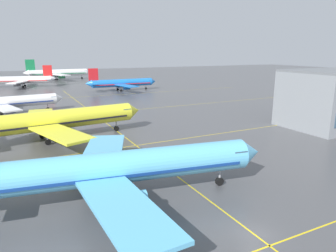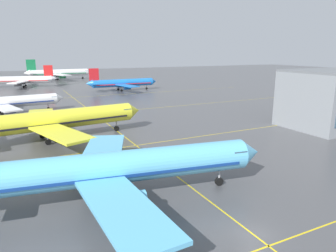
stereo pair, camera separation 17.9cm
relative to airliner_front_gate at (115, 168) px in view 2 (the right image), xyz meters
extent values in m
plane|color=#4C4C4F|center=(10.17, -13.43, -4.20)|extent=(600.00, 600.00, 0.00)
cylinder|color=#5BB7E5|center=(0.55, -0.09, 0.07)|extent=(33.53, 9.14, 3.96)
cone|color=#5BB7E5|center=(18.34, -2.92, 0.07)|extent=(3.28, 4.25, 3.88)
cube|color=#5BB7E5|center=(-1.87, -8.66, -0.55)|extent=(6.21, 15.88, 0.42)
cube|color=#5BB7E5|center=(0.91, 8.82, -0.55)|extent=(10.66, 16.52, 0.42)
cylinder|color=#5BB7E5|center=(-0.09, -5.47, -1.90)|extent=(3.84, 2.72, 2.19)
cylinder|color=#5BB7E5|center=(1.61, 5.23, -1.90)|extent=(3.84, 2.72, 2.19)
cube|color=#385166|center=(15.98, -2.54, 0.65)|extent=(2.42, 3.89, 0.73)
cube|color=navy|center=(0.55, -0.09, -0.42)|extent=(30.90, 8.76, 0.37)
cylinder|color=#99999E|center=(13.92, -2.22, -2.48)|extent=(0.29, 0.29, 1.72)
cylinder|color=black|center=(13.92, -2.22, -3.62)|extent=(1.20, 0.64, 1.15)
cylinder|color=#99999E|center=(-1.93, -2.43, -2.48)|extent=(0.29, 0.29, 1.72)
cylinder|color=black|center=(-1.93, -2.43, -3.62)|extent=(1.20, 0.64, 1.15)
cylinder|color=#99999E|center=(-1.08, 2.91, -2.48)|extent=(0.29, 0.29, 1.72)
cylinder|color=black|center=(-1.08, 2.91, -3.62)|extent=(1.20, 0.64, 1.15)
cylinder|color=yellow|center=(-3.36, 31.00, 0.08)|extent=(33.63, 7.61, 3.97)
cone|color=yellow|center=(14.58, 32.99, 0.08)|extent=(3.12, 4.16, 3.89)
cube|color=yellow|center=(-3.42, 22.07, -0.54)|extent=(10.07, 16.57, 0.42)
cube|color=yellow|center=(-5.37, 39.71, -0.54)|extent=(6.95, 16.11, 0.42)
cylinder|color=black|center=(-2.56, 25.63, -1.90)|extent=(3.77, 2.57, 2.19)
cylinder|color=black|center=(-3.75, 36.42, -1.90)|extent=(3.77, 2.57, 2.19)
cube|color=#385166|center=(12.20, 32.72, 0.66)|extent=(2.27, 3.83, 0.73)
cube|color=black|center=(-3.36, 31.00, -0.41)|extent=(30.98, 7.36, 0.38)
cylinder|color=#99999E|center=(10.12, 32.49, -2.47)|extent=(0.29, 0.29, 1.72)
cylinder|color=black|center=(10.12, 32.49, -3.62)|extent=(1.19, 0.59, 1.15)
cylinder|color=#99999E|center=(-5.14, 28.08, -2.47)|extent=(0.29, 0.29, 1.72)
cylinder|color=black|center=(-5.14, 28.08, -3.62)|extent=(1.19, 0.59, 1.15)
cylinder|color=#99999E|center=(-5.73, 33.47, -2.47)|extent=(0.29, 0.29, 1.72)
cylinder|color=black|center=(-5.73, 33.47, -3.62)|extent=(1.19, 0.59, 1.15)
cylinder|color=white|center=(-12.50, 65.53, -0.65)|extent=(27.85, 5.92, 3.29)
cone|color=white|center=(2.39, 66.97, -0.65)|extent=(2.55, 3.42, 3.22)
cube|color=white|center=(-12.66, 58.13, -1.17)|extent=(8.19, 13.72, 0.35)
cube|color=white|center=(-14.07, 72.76, -1.17)|extent=(5.93, 13.39, 0.35)
cylinder|color=navy|center=(-11.90, 61.07, -2.29)|extent=(3.10, 2.09, 1.82)
cylinder|color=navy|center=(-12.76, 70.02, -2.29)|extent=(3.10, 2.09, 1.82)
cube|color=#385166|center=(0.41, 66.78, -0.18)|extent=(1.84, 3.16, 0.61)
cube|color=navy|center=(-12.50, 65.53, -1.06)|extent=(25.65, 5.74, 0.31)
cylinder|color=#99999E|center=(-1.31, 66.61, -2.77)|extent=(0.24, 0.24, 1.43)
cylinder|color=black|center=(-1.31, 66.61, -3.72)|extent=(0.98, 0.48, 0.95)
cylinder|color=#99999E|center=(-14.01, 63.13, -2.77)|extent=(0.24, 0.24, 1.43)
cylinder|color=black|center=(-14.01, 63.13, -3.72)|extent=(0.98, 0.48, 0.95)
cylinder|color=#99999E|center=(-14.44, 67.60, -2.77)|extent=(0.24, 0.24, 1.43)
cylinder|color=black|center=(-14.44, 67.60, -3.72)|extent=(0.98, 0.48, 0.95)
cylinder|color=blue|center=(35.05, 102.49, -0.53)|extent=(28.66, 3.83, 3.40)
cone|color=blue|center=(50.52, 102.72, -0.53)|extent=(2.37, 3.36, 3.33)
cone|color=blue|center=(19.32, 102.25, -0.17)|extent=(2.91, 3.27, 3.23)
cube|color=red|center=(21.65, 102.29, 3.67)|extent=(4.30, 0.39, 5.36)
cube|color=blue|center=(21.24, 99.60, -0.17)|extent=(2.93, 4.69, 0.21)
cube|color=blue|center=(21.16, 104.96, -0.17)|extent=(2.93, 4.69, 0.21)
cube|color=blue|center=(34.27, 94.88, -1.07)|extent=(7.52, 14.11, 0.36)
cube|color=blue|center=(34.05, 110.08, -1.07)|extent=(7.15, 14.06, 0.36)
cylinder|color=blue|center=(35.30, 97.85, -2.23)|extent=(3.07, 1.92, 1.88)
cylinder|color=blue|center=(35.16, 107.14, -2.23)|extent=(3.07, 1.92, 1.88)
cube|color=#385166|center=(48.46, 102.69, -0.04)|extent=(1.66, 3.15, 0.63)
cube|color=red|center=(35.05, 102.49, -0.95)|extent=(26.37, 3.83, 0.32)
cylinder|color=#99999E|center=(46.67, 102.67, -2.72)|extent=(0.25, 0.25, 1.48)
cylinder|color=black|center=(46.67, 102.67, -3.70)|extent=(0.99, 0.42, 0.98)
cylinder|color=#99999E|center=(33.30, 100.14, -2.72)|extent=(0.25, 0.25, 1.48)
cylinder|color=black|center=(33.30, 100.14, -3.70)|extent=(0.99, 0.42, 0.98)
cylinder|color=#99999E|center=(33.23, 104.79, -2.72)|extent=(0.25, 0.25, 1.48)
cylinder|color=black|center=(33.23, 104.79, -3.70)|extent=(0.99, 0.42, 0.98)
cylinder|color=white|center=(-7.35, 139.23, -0.41)|extent=(29.52, 10.47, 3.51)
cone|color=white|center=(8.43, 135.35, -0.04)|extent=(3.67, 3.94, 3.33)
cube|color=red|center=(6.09, 135.92, 3.93)|extent=(4.38, 1.38, 5.54)
cube|color=white|center=(7.20, 138.50, -0.04)|extent=(4.02, 5.37, 0.22)
cube|color=white|center=(5.88, 133.12, -0.04)|extent=(4.02, 5.37, 0.22)
cube|color=white|center=(-4.58, 146.63, -0.96)|extent=(5.24, 13.99, 0.37)
cube|color=white|center=(-8.33, 131.39, -0.96)|extent=(10.35, 14.56, 0.37)
cylinder|color=#4C4C51|center=(-6.38, 143.94, -2.16)|extent=(3.51, 2.63, 1.94)
cylinder|color=#4C4C51|center=(-8.68, 134.62, -2.16)|extent=(3.51, 2.63, 1.94)
cube|color=red|center=(-7.35, 139.23, -0.85)|extent=(27.24, 9.94, 0.33)
cylinder|color=#99999E|center=(-4.99, 141.12, -2.67)|extent=(0.26, 0.26, 1.52)
cylinder|color=black|center=(-4.99, 141.12, -3.69)|extent=(1.09, 0.65, 1.02)
cylinder|color=#99999E|center=(-6.13, 136.46, -2.67)|extent=(0.26, 0.26, 1.52)
cylinder|color=black|center=(-6.13, 136.46, -3.69)|extent=(1.09, 0.65, 1.02)
cylinder|color=white|center=(16.40, 173.55, 0.31)|extent=(35.40, 6.64, 4.18)
cone|color=white|center=(35.38, 174.89, 0.31)|extent=(3.14, 4.29, 4.10)
cone|color=white|center=(-2.91, 172.19, 0.75)|extent=(3.79, 4.21, 3.97)
cube|color=#197F47|center=(-0.06, 172.39, 5.48)|extent=(5.29, 0.77, 6.60)
cube|color=white|center=(-0.37, 169.06, 0.75)|extent=(3.91, 5.95, 0.26)
cube|color=white|center=(-0.84, 175.64, 0.75)|extent=(3.91, 5.95, 0.26)
cube|color=white|center=(15.96, 164.15, -0.35)|extent=(10.05, 17.43, 0.44)
cube|color=white|center=(14.64, 182.80, -0.35)|extent=(7.95, 17.13, 0.44)
cylinder|color=#2D9956|center=(17.02, 167.86, -1.78)|extent=(3.89, 2.57, 2.31)
cylinder|color=#2D9956|center=(16.22, 179.27, -1.78)|extent=(3.89, 2.57, 2.31)
cube|color=#385166|center=(32.85, 174.71, 0.92)|extent=(2.25, 3.97, 0.77)
cube|color=#197F47|center=(16.40, 173.55, -0.21)|extent=(32.59, 6.49, 0.40)
cylinder|color=#99999E|center=(30.66, 174.56, -2.38)|extent=(0.31, 0.31, 1.81)
cylinder|color=black|center=(30.66, 174.56, -3.59)|extent=(1.24, 0.58, 1.21)
cylinder|color=#99999E|center=(14.41, 170.54, -2.38)|extent=(0.31, 0.31, 1.81)
cylinder|color=black|center=(14.41, 170.54, -3.59)|extent=(1.24, 0.58, 1.21)
cylinder|color=#99999E|center=(14.00, 176.25, -2.38)|extent=(0.31, 0.31, 1.81)
cylinder|color=black|center=(14.00, 176.25, -3.59)|extent=(1.24, 0.58, 1.21)
cube|color=yellow|center=(10.17, -15.43, -4.19)|extent=(159.27, 0.20, 0.01)
cube|color=yellow|center=(10.17, 20.02, -4.19)|extent=(159.27, 0.20, 0.01)
cube|color=yellow|center=(10.17, 55.47, -4.19)|extent=(159.27, 0.20, 0.01)
cube|color=yellow|center=(10.17, 90.92, -4.19)|extent=(159.27, 0.20, 0.01)
cube|color=yellow|center=(10.17, 37.74, -4.19)|extent=(0.20, 155.99, 0.01)
camera|label=1|loc=(-9.82, -33.86, 13.75)|focal=32.74mm
camera|label=2|loc=(-9.66, -33.94, 13.75)|focal=32.74mm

